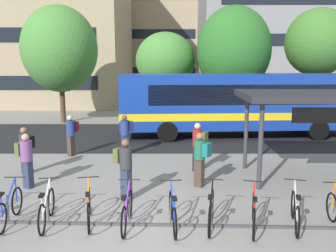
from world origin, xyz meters
name	(u,v)px	position (x,y,z in m)	size (l,w,h in m)	color
ground	(136,236)	(0.00, 0.00, 0.00)	(200.00, 200.00, 0.00)	gray
bus_lane_asphalt	(154,136)	(0.00, 10.68, 0.00)	(80.00, 7.20, 0.01)	#232326
city_bus	(236,102)	(4.23, 10.68, 1.78)	(12.15, 3.25, 3.20)	#14389E
bike_rack	(149,222)	(0.26, 0.49, 0.09)	(9.61, 0.47, 0.70)	#47474C
parked_bicycle_blue_1	(8,208)	(-3.07, 0.61, 0.38)	(0.52, 1.72, 0.99)	black
parked_bicycle_white_2	(45,209)	(-2.16, 0.56, 0.38)	(0.52, 1.72, 0.99)	black
parked_bicycle_orange_3	(88,208)	(-1.19, 0.63, 0.38)	(0.55, 1.70, 0.99)	black
parked_bicycle_purple_4	(126,211)	(-0.27, 0.43, 0.38)	(0.52, 1.72, 0.99)	black
parked_bicycle_blue_5	(172,212)	(0.79, 0.38, 0.38)	(0.52, 1.72, 0.99)	black
parked_bicycle_black_6	(210,211)	(1.67, 0.46, 0.38)	(0.52, 1.70, 0.99)	black
parked_bicycle_red_7	(252,213)	(2.63, 0.33, 0.38)	(0.58, 1.69, 0.99)	black
parked_bicycle_silver_8	(294,211)	(3.62, 0.44, 0.38)	(0.61, 1.68, 0.99)	black
transit_shelter	(326,99)	(5.73, 3.90, 2.63)	(5.44, 3.01, 2.83)	#38383D
commuter_maroon_pack_0	(70,132)	(-3.26, 6.80, 0.97)	(0.53, 0.61, 1.68)	#47382D
commuter_olive_pack_1	(197,144)	(1.73, 4.66, 1.00)	(0.60, 0.54, 1.72)	black
commuter_navy_pack_2	(124,132)	(-1.07, 6.98, 0.96)	(0.60, 0.51, 1.67)	#2D3851
commuter_olive_pack_3	(124,165)	(-0.50, 2.08, 1.00)	(0.60, 0.56, 1.73)	#2D3851
commuter_black_pack_4	(24,147)	(-4.16, 4.39, 0.93)	(0.60, 0.51, 1.62)	black
commuter_teal_pack_5	(199,156)	(1.66, 3.11, 0.98)	(0.60, 0.56, 1.69)	#47382D
commuter_olive_pack_6	(25,157)	(-3.60, 3.04, 0.97)	(0.60, 0.52, 1.69)	#2D3851
street_tree_0	(164,61)	(0.51, 16.44, 3.90)	(3.92, 3.92, 5.77)	brown
street_tree_1	(317,43)	(9.92, 14.93, 4.98)	(3.99, 3.99, 7.07)	brown
street_tree_2	(232,50)	(4.77, 15.11, 4.53)	(4.59, 4.59, 7.24)	brown
street_tree_3	(58,49)	(-6.00, 14.92, 4.58)	(4.63, 4.63, 7.23)	brown
building_centre_block	(139,24)	(-3.03, 41.79, 8.97)	(15.90, 11.44, 17.94)	tan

